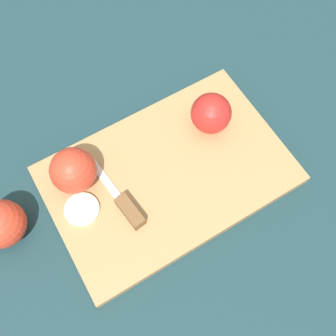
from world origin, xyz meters
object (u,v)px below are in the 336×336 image
at_px(apple_whole, 1,224).
at_px(apple_half_left, 211,113).
at_px(knife, 127,208).
at_px(apple_half_right, 73,170).

bearing_deg(apple_whole, apple_half_left, -175.87).
bearing_deg(knife, apple_half_right, 20.69).
bearing_deg(apple_half_right, apple_whole, 103.56).
distance_m(knife, apple_whole, 0.21).
height_order(apple_half_right, knife, apple_half_right).
xyz_separation_m(apple_half_left, knife, (0.21, 0.09, -0.03)).
bearing_deg(knife, apple_whole, 61.11).
distance_m(apple_half_left, knife, 0.23).
height_order(apple_half_left, apple_half_right, apple_half_right).
relative_size(apple_half_left, apple_half_right, 0.94).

